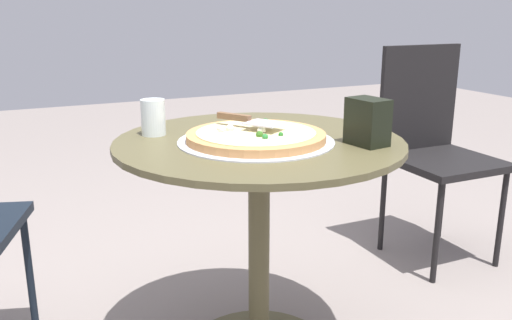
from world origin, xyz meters
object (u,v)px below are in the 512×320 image
patio_table (259,205)px  patio_chair_far (433,138)px  pizza_on_tray (256,137)px  pizza_server (248,120)px  drinking_cup (153,117)px  napkin_dispenser (368,122)px

patio_table → patio_chair_far: size_ratio=0.90×
patio_chair_far → pizza_on_tray: bearing=-68.3°
patio_table → patio_chair_far: 1.08m
pizza_server → patio_table: bearing=36.5°
patio_table → pizza_on_tray: (0.02, -0.02, 0.21)m
drinking_cup → patio_table: bearing=54.8°
pizza_server → drinking_cup: size_ratio=1.95×
pizza_on_tray → napkin_dispenser: 0.31m
pizza_server → drinking_cup: drinking_cup is taller
drinking_cup → patio_chair_far: (-0.20, 1.27, -0.23)m
pizza_on_tray → napkin_dispenser: size_ratio=3.44×
pizza_on_tray → pizza_server: 0.07m
pizza_on_tray → napkin_dispenser: (0.16, 0.26, 0.05)m
drinking_cup → patio_chair_far: 1.30m
drinking_cup → patio_chair_far: patio_chair_far is taller
pizza_on_tray → drinking_cup: drinking_cup is taller
patio_table → pizza_on_tray: size_ratio=1.88×
napkin_dispenser → pizza_on_tray: bearing=50.7°
pizza_on_tray → pizza_server: size_ratio=2.14×
drinking_cup → napkin_dispenser: size_ratio=0.83×
pizza_server → drinking_cup: 0.28m
pizza_on_tray → patio_chair_far: (-0.41, 1.03, -0.20)m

